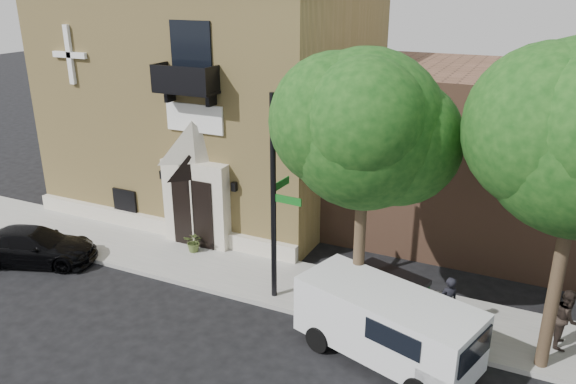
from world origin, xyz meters
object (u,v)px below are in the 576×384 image
Objects in this scene: fire_hydrant at (372,308)px; pedestrian_far at (566,318)px; cargo_van at (392,326)px; street_sign at (274,200)px; pedestrian_near at (448,303)px; dumpster at (388,295)px; black_sedan at (34,246)px.

pedestrian_far is (5.04, 1.04, 0.45)m from fire_hydrant.
street_sign reaches higher than cargo_van.
street_sign is 4.01× the size of pedestrian_near.
pedestrian_far reaches higher than dumpster.
cargo_van is 2.27m from pedestrian_near.
black_sedan is at bearing -33.97° from pedestrian_near.
black_sedan is at bearing -173.60° from fire_hydrant.
cargo_van is at bearing -52.46° from dumpster.
black_sedan reaches higher than fire_hydrant.
street_sign is (-4.12, 1.50, 2.28)m from cargo_van.
cargo_van is at bearing -56.28° from fire_hydrant.
pedestrian_far is (4.07, 2.50, -0.11)m from cargo_van.
black_sedan is 12.97m from cargo_van.
cargo_van is 1.83m from fire_hydrant.
pedestrian_far is (3.01, 0.49, 0.04)m from pedestrian_near.
dumpster is 1.41× the size of pedestrian_far.
cargo_van reaches higher than black_sedan.
pedestrian_far is at bearing 11.72° from fire_hydrant.
dumpster is at bearing -102.54° from black_sedan.
pedestrian_near is 0.96× the size of pedestrian_far.
cargo_van is 6.53× the size of fire_hydrant.
pedestrian_near is (1.67, 0.16, 0.11)m from dumpster.
street_sign is at bearing 179.11° from fire_hydrant.
pedestrian_near reaches higher than dumpster.
cargo_van is 3.06× the size of pedestrian_far.
fire_hydrant is (-0.97, 1.45, -0.55)m from cargo_van.
cargo_van is at bearing 122.91° from pedestrian_far.
pedestrian_far is (17.03, 2.39, 0.35)m from black_sedan.
black_sedan is 9.36m from street_sign.
street_sign is 4.23m from fire_hydrant.
pedestrian_near is (14.01, 1.90, 0.31)m from black_sedan.
dumpster is (-0.62, 1.84, -0.25)m from cargo_van.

